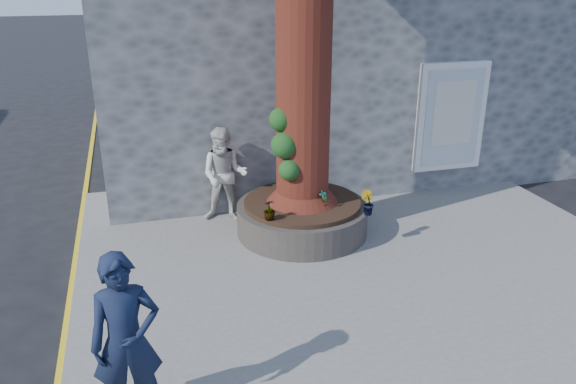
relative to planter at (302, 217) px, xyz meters
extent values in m
plane|color=black|center=(-0.80, -2.00, -0.41)|extent=(120.00, 120.00, 0.00)
cube|color=slate|center=(0.70, -1.00, -0.35)|extent=(9.00, 8.00, 0.12)
cube|color=yellow|center=(-3.85, -1.00, -0.41)|extent=(0.10, 30.00, 0.01)
cube|color=#4B4E50|center=(1.70, 5.20, 2.59)|extent=(10.00, 8.00, 6.00)
cube|color=white|center=(3.50, 1.14, 1.29)|extent=(1.50, 0.12, 2.20)
cube|color=silver|center=(3.50, 1.08, 1.29)|extent=(1.25, 0.04, 1.95)
cube|color=silver|center=(3.50, 1.06, 1.39)|extent=(0.90, 0.02, 1.30)
cube|color=#4B4E50|center=(9.70, 5.20, 2.59)|extent=(6.00, 8.00, 6.00)
cylinder|color=black|center=(0.00, 0.00, -0.03)|extent=(2.30, 2.30, 0.52)
cylinder|color=black|center=(0.00, 0.00, 0.27)|extent=(2.04, 2.04, 0.08)
cone|color=#411D10|center=(0.00, 0.00, 0.66)|extent=(1.24, 1.24, 0.70)
sphere|color=#164318|center=(-0.38, -0.20, 1.41)|extent=(0.44, 0.44, 0.44)
sphere|color=#164318|center=(-0.32, -0.30, 1.01)|extent=(0.36, 0.36, 0.36)
sphere|color=#164318|center=(-0.40, -0.08, 1.81)|extent=(0.40, 0.40, 0.40)
imported|color=#131C35|center=(-3.00, -3.79, 0.66)|extent=(0.72, 0.49, 1.90)
imported|color=silver|center=(-1.20, 0.89, 0.59)|extent=(1.03, 0.92, 1.77)
imported|color=gray|center=(0.23, -0.45, 0.47)|extent=(0.21, 0.18, 0.33)
imported|color=gray|center=(0.85, -0.85, 0.51)|extent=(0.30, 0.31, 0.41)
imported|color=gray|center=(-0.74, -0.61, 0.48)|extent=(0.21, 0.21, 0.35)
imported|color=gray|center=(-0.09, 0.76, 0.48)|extent=(0.40, 0.41, 0.34)
camera|label=1|loc=(-2.73, -8.64, 4.06)|focal=35.00mm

